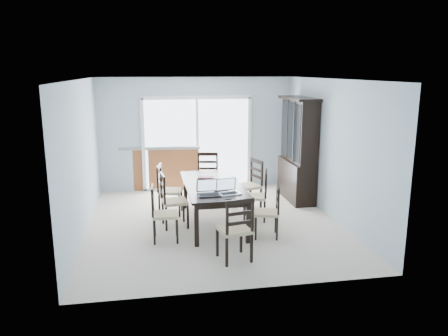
% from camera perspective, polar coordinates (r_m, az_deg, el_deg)
% --- Properties ---
extents(floor, '(5.00, 5.00, 0.00)m').
position_cam_1_polar(floor, '(8.08, -1.39, -7.25)').
color(floor, silver).
rests_on(floor, ground).
extents(ceiling, '(5.00, 5.00, 0.00)m').
position_cam_1_polar(ceiling, '(7.60, -1.50, 11.51)').
color(ceiling, white).
rests_on(ceiling, back_wall).
extents(back_wall, '(4.50, 0.02, 2.60)m').
position_cam_1_polar(back_wall, '(10.18, -3.54, 4.46)').
color(back_wall, '#A4B8C4').
rests_on(back_wall, floor).
extents(wall_left, '(0.02, 5.00, 2.60)m').
position_cam_1_polar(wall_left, '(7.74, -18.16, 1.20)').
color(wall_left, '#A4B8C4').
rests_on(wall_left, floor).
extents(wall_right, '(0.02, 5.00, 2.60)m').
position_cam_1_polar(wall_right, '(8.36, 14.00, 2.29)').
color(wall_right, '#A4B8C4').
rests_on(wall_right, floor).
extents(balcony, '(4.50, 2.00, 0.10)m').
position_cam_1_polar(balcony, '(11.42, -4.01, -1.55)').
color(balcony, gray).
rests_on(balcony, ground).
extents(railing, '(4.50, 0.06, 1.10)m').
position_cam_1_polar(railing, '(12.27, -4.55, 2.31)').
color(railing, '#99999E').
rests_on(railing, balcony).
extents(dining_table, '(1.00, 2.20, 0.75)m').
position_cam_1_polar(dining_table, '(7.88, -1.42, -2.65)').
color(dining_table, black).
rests_on(dining_table, floor).
extents(china_hutch, '(0.50, 1.38, 2.20)m').
position_cam_1_polar(china_hutch, '(9.46, 9.64, 2.26)').
color(china_hutch, black).
rests_on(china_hutch, floor).
extents(sliding_door, '(2.52, 0.05, 2.18)m').
position_cam_1_polar(sliding_door, '(10.19, -3.51, 3.25)').
color(sliding_door, silver).
rests_on(sliding_door, floor).
extents(chair_left_near, '(0.43, 0.42, 1.08)m').
position_cam_1_polar(chair_left_near, '(7.21, -8.44, -5.09)').
color(chair_left_near, black).
rests_on(chair_left_near, floor).
extents(chair_left_mid, '(0.48, 0.47, 1.13)m').
position_cam_1_polar(chair_left_mid, '(7.80, -7.17, -3.47)').
color(chair_left_mid, black).
rests_on(chair_left_mid, floor).
extents(chair_left_far, '(0.51, 0.50, 1.13)m').
position_cam_1_polar(chair_left_far, '(8.52, -7.68, -2.10)').
color(chair_left_far, black).
rests_on(chair_left_far, floor).
extents(chair_right_near, '(0.47, 0.46, 1.03)m').
position_cam_1_polar(chair_right_near, '(7.35, 6.24, -4.90)').
color(chair_right_near, black).
rests_on(chair_right_near, floor).
extents(chair_right_mid, '(0.52, 0.51, 1.09)m').
position_cam_1_polar(chair_right_mid, '(8.15, 4.74, -2.88)').
color(chair_right_mid, black).
rests_on(chair_right_mid, floor).
extents(chair_right_far, '(0.56, 0.55, 1.15)m').
position_cam_1_polar(chair_right_far, '(8.81, 3.66, -1.43)').
color(chair_right_far, black).
rests_on(chair_right_far, floor).
extents(chair_end_near, '(0.51, 0.52, 1.14)m').
position_cam_1_polar(chair_end_near, '(6.33, 1.69, -7.18)').
color(chair_end_near, black).
rests_on(chair_end_near, floor).
extents(chair_end_far, '(0.51, 0.52, 1.17)m').
position_cam_1_polar(chair_end_far, '(9.39, -2.14, -0.45)').
color(chair_end_far, black).
rests_on(chair_end_far, floor).
extents(laptop_dark, '(0.37, 0.26, 0.25)m').
position_cam_1_polar(laptop_dark, '(7.13, -1.99, -3.14)').
color(laptop_dark, black).
rests_on(laptop_dark, dining_table).
extents(laptop_silver, '(0.40, 0.32, 0.25)m').
position_cam_1_polar(laptop_silver, '(7.21, 0.69, -2.96)').
color(laptop_silver, silver).
rests_on(laptop_silver, dining_table).
extents(book_stack, '(0.27, 0.21, 0.04)m').
position_cam_1_polar(book_stack, '(7.51, -0.38, -2.64)').
color(book_stack, maroon).
rests_on(book_stack, dining_table).
extents(cell_phone, '(0.10, 0.05, 0.01)m').
position_cam_1_polar(cell_phone, '(6.93, 0.54, -4.09)').
color(cell_phone, black).
rests_on(cell_phone, dining_table).
extents(game_box, '(0.32, 0.22, 0.07)m').
position_cam_1_polar(game_box, '(8.07, -2.39, -1.44)').
color(game_box, '#4D0F1A').
rests_on(game_box, dining_table).
extents(hot_tub, '(2.12, 1.93, 1.03)m').
position_cam_1_polar(hot_tub, '(11.05, -8.44, 0.87)').
color(hot_tub, brown).
rests_on(hot_tub, balcony).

